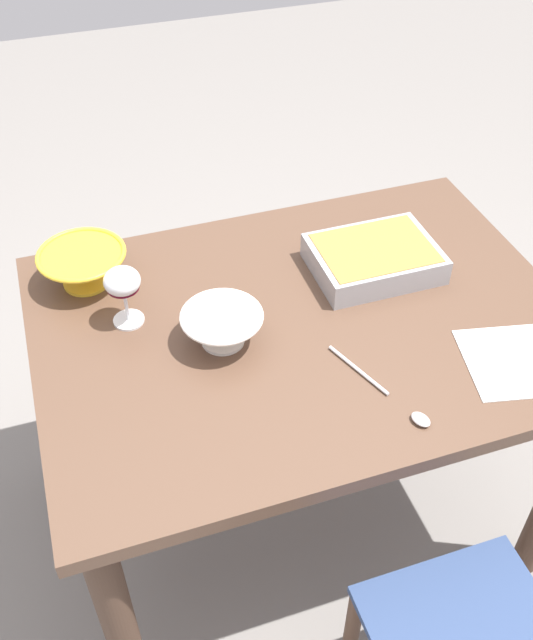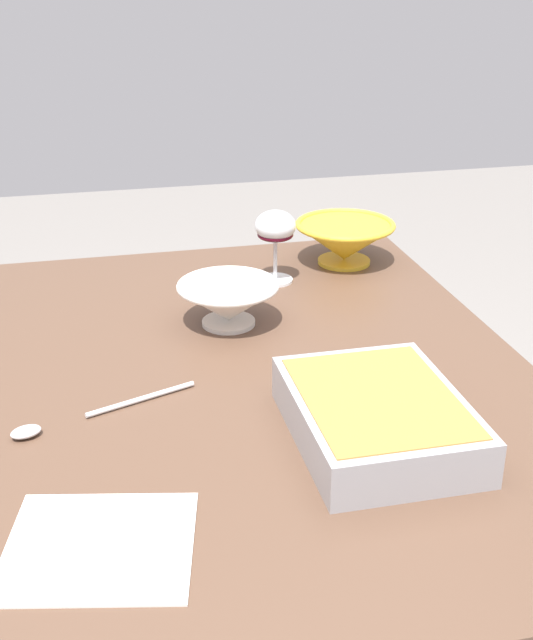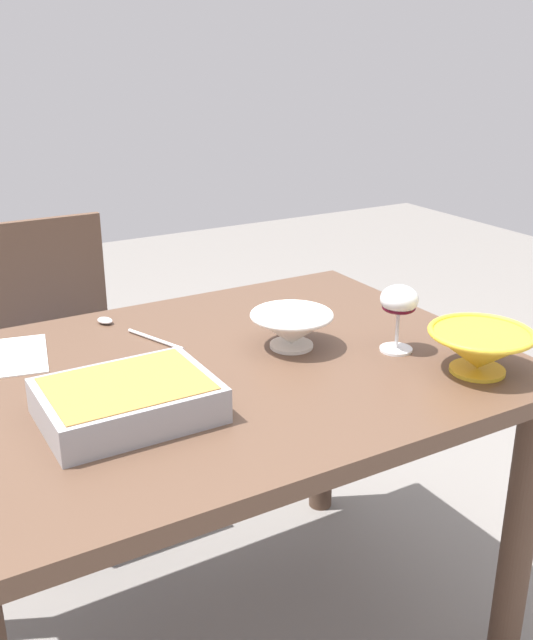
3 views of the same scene
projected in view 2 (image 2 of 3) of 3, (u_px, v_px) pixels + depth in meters
The scene contains 7 objects.
dining_table at pixel (257, 438), 1.42m from camera, with size 1.24×0.90×0.77m.
wine_glass at pixel (275, 231), 1.70m from camera, with size 0.08×0.08×0.15m.
casserole_dish at pixel (377, 415), 1.18m from camera, with size 0.31×0.23×0.07m.
mixing_bowl at pixel (345, 240), 1.82m from camera, with size 0.22×0.22×0.09m.
small_bowl at pixel (228, 301), 1.53m from camera, with size 0.19×0.19×0.08m.
serving_spoon at pixel (72, 419), 1.23m from camera, with size 0.12×0.28×0.01m.
napkin at pixel (100, 546), 0.98m from camera, with size 0.20×0.22×0.00m, color white.
Camera 2 is at (1.19, -0.26, 1.41)m, focal length 47.36 mm.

